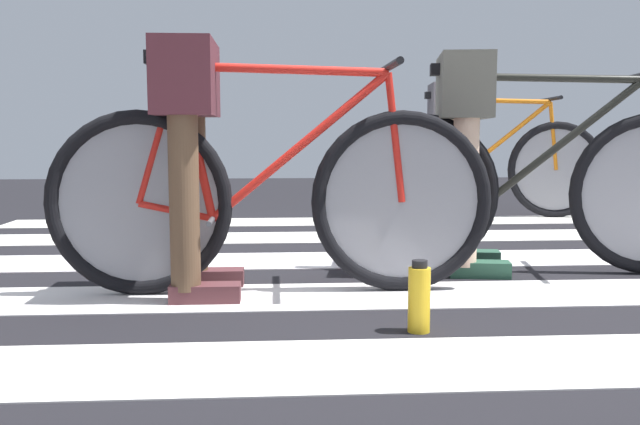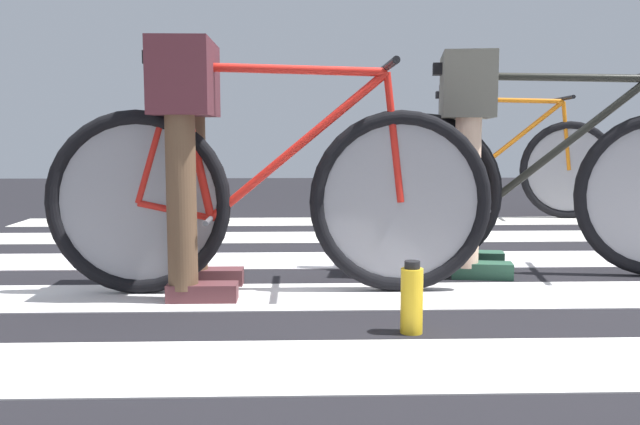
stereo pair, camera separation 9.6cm
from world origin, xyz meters
TOP-DOWN VIEW (x-y plane):
  - ground at (0.00, 0.00)m, footprint 18.00×14.00m
  - crosswalk_markings at (0.02, -0.16)m, footprint 5.41×4.99m
  - bicycle_1_of_3 at (-0.63, -0.07)m, footprint 1.74×0.52m
  - cyclist_1_of_3 at (-0.94, -0.08)m, footprint 0.31×0.41m
  - bicycle_2_of_3 at (0.55, 0.27)m, footprint 1.72×0.53m
  - cyclist_2_of_3 at (0.24, 0.32)m, footprint 0.37×0.44m
  - bicycle_3_of_3 at (0.96, 2.31)m, footprint 1.73×0.52m
  - cyclist_3_of_3 at (0.66, 2.35)m, footprint 0.35×0.43m
  - water_bottle at (-0.16, -0.64)m, footprint 0.07×0.07m

SIDE VIEW (x-z plane):
  - ground at x=0.00m, z-range 0.00..0.02m
  - crosswalk_markings at x=0.02m, z-range 0.02..0.02m
  - water_bottle at x=-0.16m, z-range 0.01..0.24m
  - bicycle_1_of_3 at x=-0.63m, z-range -0.06..0.87m
  - bicycle_2_of_3 at x=0.55m, z-range -0.06..0.87m
  - bicycle_3_of_3 at x=0.96m, z-range -0.06..0.87m
  - cyclist_1_of_3 at x=-0.94m, z-range 0.16..1.13m
  - cyclist_2_of_3 at x=0.24m, z-range 0.16..1.14m
  - cyclist_3_of_3 at x=0.66m, z-range 0.17..1.16m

